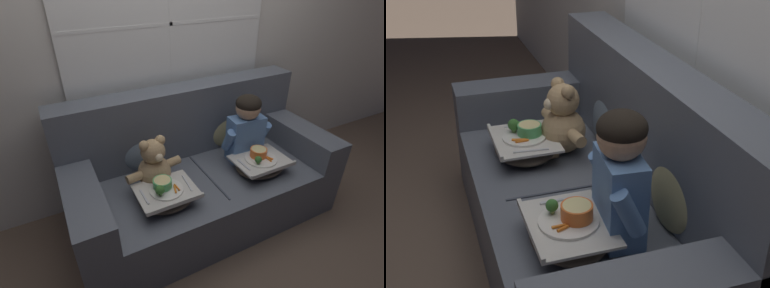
% 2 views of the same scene
% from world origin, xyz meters
% --- Properties ---
extents(ground_plane, '(14.00, 14.00, 0.00)m').
position_xyz_m(ground_plane, '(0.00, 0.00, 0.00)').
color(ground_plane, brown).
extents(wall_back_with_window, '(8.00, 0.08, 2.60)m').
position_xyz_m(wall_back_with_window, '(0.00, 0.57, 1.30)').
color(wall_back_with_window, beige).
rests_on(wall_back_with_window, ground_plane).
extents(couch, '(1.94, 0.92, 0.97)m').
position_xyz_m(couch, '(0.00, 0.08, 0.34)').
color(couch, '#565B66').
rests_on(couch, ground_plane).
extents(throw_pillow_behind_child, '(0.37, 0.18, 0.38)m').
position_xyz_m(throw_pillow_behind_child, '(0.38, 0.27, 0.59)').
color(throw_pillow_behind_child, tan).
rests_on(throw_pillow_behind_child, couch).
extents(throw_pillow_behind_teddy, '(0.35, 0.17, 0.36)m').
position_xyz_m(throw_pillow_behind_teddy, '(-0.38, 0.27, 0.59)').
color(throw_pillow_behind_teddy, slate).
rests_on(throw_pillow_behind_teddy, couch).
extents(child_figure, '(0.38, 0.19, 0.53)m').
position_xyz_m(child_figure, '(0.38, 0.03, 0.71)').
color(child_figure, '#5B84BC').
rests_on(child_figure, couch).
extents(teddy_bear, '(0.41, 0.29, 0.38)m').
position_xyz_m(teddy_bear, '(-0.38, 0.02, 0.58)').
color(teddy_bear, tan).
rests_on(teddy_bear, couch).
extents(lap_tray_child, '(0.39, 0.31, 0.17)m').
position_xyz_m(lap_tray_child, '(0.38, -0.17, 0.48)').
color(lap_tray_child, '#473D33').
rests_on(lap_tray_child, child_figure).
extents(lap_tray_teddy, '(0.38, 0.31, 0.18)m').
position_xyz_m(lap_tray_teddy, '(-0.38, -0.18, 0.48)').
color(lap_tray_teddy, '#473D33').
rests_on(lap_tray_teddy, teddy_bear).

